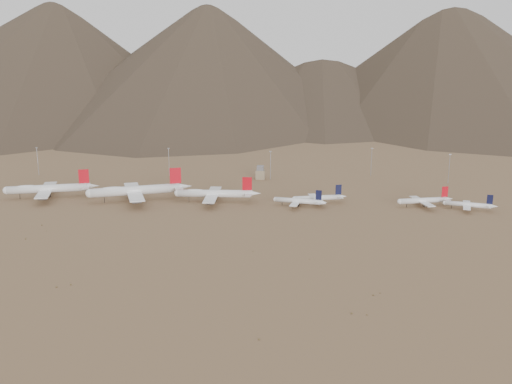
# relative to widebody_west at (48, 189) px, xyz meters

# --- Properties ---
(ground) EXTENTS (3000.00, 3000.00, 0.00)m
(ground) POSITION_rel_widebody_west_xyz_m (129.06, -36.74, -7.38)
(ground) COLOR #9C7750
(ground) RESTS_ON ground
(mountain_ridge) EXTENTS (4400.00, 1000.00, 300.00)m
(mountain_ridge) POSITION_rel_widebody_west_xyz_m (129.06, 863.26, 142.62)
(mountain_ridge) COLOR #4B3F2D
(mountain_ridge) RESTS_ON ground
(widebody_west) EXTENTS (69.85, 55.43, 21.42)m
(widebody_west) POSITION_rel_widebody_west_xyz_m (0.00, 0.00, 0.00)
(widebody_west) COLOR white
(widebody_west) RESTS_ON ground
(widebody_centre) EXTENTS (76.03, 60.97, 23.89)m
(widebody_centre) POSITION_rel_widebody_west_xyz_m (71.04, -2.48, 0.85)
(widebody_centre) COLOR white
(widebody_centre) RESTS_ON ground
(widebody_east) EXTENTS (65.93, 50.67, 19.57)m
(widebody_east) POSITION_rel_widebody_west_xyz_m (131.30, -1.05, -0.64)
(widebody_east) COLOR white
(widebody_east) RESTS_ON ground
(narrowbody_a) EXTENTS (40.04, 29.26, 13.33)m
(narrowbody_a) POSITION_rel_widebody_west_xyz_m (195.61, -8.26, -3.06)
(narrowbody_a) COLOR white
(narrowbody_a) RESTS_ON ground
(narrowbody_b) EXTENTS (41.53, 30.69, 14.02)m
(narrowbody_b) POSITION_rel_widebody_west_xyz_m (210.20, 1.41, -2.83)
(narrowbody_b) COLOR white
(narrowbody_b) RESTS_ON ground
(narrowbody_c) EXTENTS (42.82, 31.66, 14.47)m
(narrowbody_c) POSITION_rel_widebody_west_xyz_m (287.66, 0.50, -2.69)
(narrowbody_c) COLOR white
(narrowbody_c) RESTS_ON ground
(narrowbody_d) EXTENTS (37.00, 27.26, 12.44)m
(narrowbody_d) POSITION_rel_widebody_west_xyz_m (317.85, -6.44, -3.35)
(narrowbody_d) COLOR white
(narrowbody_d) RESTS_ON ground
(control_tower) EXTENTS (8.00, 8.00, 12.00)m
(control_tower) POSITION_rel_widebody_west_xyz_m (159.06, 83.26, -2.07)
(control_tower) COLOR gray
(control_tower) RESTS_ON ground
(mast_far_west) EXTENTS (2.00, 0.60, 25.70)m
(mast_far_west) POSITION_rel_widebody_west_xyz_m (-47.54, 81.97, 6.82)
(mast_far_west) COLOR gray
(mast_far_west) RESTS_ON ground
(mast_west) EXTENTS (2.00, 0.60, 25.70)m
(mast_west) POSITION_rel_widebody_west_xyz_m (74.18, 89.84, 6.82)
(mast_west) COLOR gray
(mast_west) RESTS_ON ground
(mast_centre) EXTENTS (2.00, 0.60, 25.70)m
(mast_centre) POSITION_rel_widebody_west_xyz_m (168.24, 81.97, 6.82)
(mast_centre) COLOR gray
(mast_centre) RESTS_ON ground
(mast_east) EXTENTS (2.00, 0.60, 25.70)m
(mast_east) POSITION_rel_widebody_west_xyz_m (259.40, 106.92, 6.82)
(mast_east) COLOR gray
(mast_east) RESTS_ON ground
(mast_far_east) EXTENTS (2.00, 0.60, 25.70)m
(mast_far_east) POSITION_rel_widebody_west_xyz_m (323.08, 81.17, 6.82)
(mast_far_east) COLOR gray
(mast_far_east) RESTS_ON ground
(desert_scrub) EXTENTS (426.20, 180.62, 0.85)m
(desert_scrub) POSITION_rel_widebody_west_xyz_m (115.33, -137.92, -7.07)
(desert_scrub) COLOR brown
(desert_scrub) RESTS_ON ground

